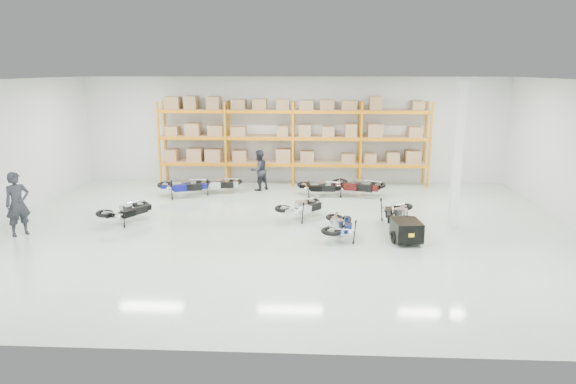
# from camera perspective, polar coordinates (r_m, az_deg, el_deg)

# --- Properties ---
(room) EXTENTS (18.00, 18.00, 18.00)m
(room) POSITION_cam_1_polar(r_m,az_deg,el_deg) (15.25, -0.42, 3.83)
(room) COLOR #B5C9B5
(room) RESTS_ON ground
(pallet_rack) EXTENTS (11.28, 0.98, 3.62)m
(pallet_rack) POSITION_cam_1_polar(r_m,az_deg,el_deg) (21.62, 0.58, 6.74)
(pallet_rack) COLOR orange
(pallet_rack) RESTS_ON ground
(structural_column) EXTENTS (0.25, 0.25, 4.50)m
(structural_column) POSITION_cam_1_polar(r_m,az_deg,el_deg) (16.30, 18.30, 3.78)
(structural_column) COLOR white
(structural_column) RESTS_ON ground
(moto_blue_centre) EXTENTS (1.00, 1.72, 1.06)m
(moto_blue_centre) POSITION_cam_1_polar(r_m,az_deg,el_deg) (14.96, 5.78, -3.32)
(moto_blue_centre) COLOR #07164E
(moto_blue_centre) RESTS_ON ground
(moto_silver_left) EXTENTS (1.72, 1.77, 1.07)m
(moto_silver_left) POSITION_cam_1_polar(r_m,az_deg,el_deg) (16.86, 1.62, -1.30)
(moto_silver_left) COLOR silver
(moto_silver_left) RESTS_ON ground
(moto_black_far_left) EXTENTS (1.57, 1.82, 1.06)m
(moto_black_far_left) POSITION_cam_1_polar(r_m,az_deg,el_deg) (17.22, -17.47, -1.62)
(moto_black_far_left) COLOR black
(moto_black_far_left) RESTS_ON ground
(moto_touring_right) EXTENTS (1.07, 1.85, 1.14)m
(moto_touring_right) POSITION_cam_1_polar(r_m,az_deg,el_deg) (16.34, 12.11, -1.95)
(moto_touring_right) COLOR black
(moto_touring_right) RESTS_ON ground
(trailer) EXTENTS (0.84, 1.59, 0.65)m
(trailer) POSITION_cam_1_polar(r_m,az_deg,el_deg) (14.88, 13.03, -4.18)
(trailer) COLOR black
(trailer) RESTS_ON ground
(moto_back_a) EXTENTS (1.95, 1.33, 1.15)m
(moto_back_a) POSITION_cam_1_polar(r_m,az_deg,el_deg) (20.16, -11.43, 1.02)
(moto_back_a) COLOR navy
(moto_back_a) RESTS_ON ground
(moto_back_b) EXTENTS (1.68, 1.01, 1.02)m
(moto_back_b) POSITION_cam_1_polar(r_m,az_deg,el_deg) (20.52, -7.67, 1.21)
(moto_back_b) COLOR silver
(moto_back_b) RESTS_ON ground
(moto_back_c) EXTENTS (1.59, 0.82, 1.02)m
(moto_back_c) POSITION_cam_1_polar(r_m,az_deg,el_deg) (19.87, 3.63, 0.89)
(moto_back_c) COLOR black
(moto_back_c) RESTS_ON ground
(moto_back_d) EXTENTS (2.01, 1.44, 1.18)m
(moto_back_d) POSITION_cam_1_polar(r_m,az_deg,el_deg) (19.95, 7.70, 1.08)
(moto_back_d) COLOR #450E0D
(moto_back_d) RESTS_ON ground
(person_left) EXTENTS (0.80, 0.83, 1.91)m
(person_left) POSITION_cam_1_polar(r_m,az_deg,el_deg) (17.02, -27.84, -1.18)
(person_left) COLOR #202229
(person_left) RESTS_ON ground
(person_back) EXTENTS (1.01, 1.01, 1.65)m
(person_back) POSITION_cam_1_polar(r_m,az_deg,el_deg) (20.76, -3.26, 2.42)
(person_back) COLOR #21222A
(person_back) RESTS_ON ground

